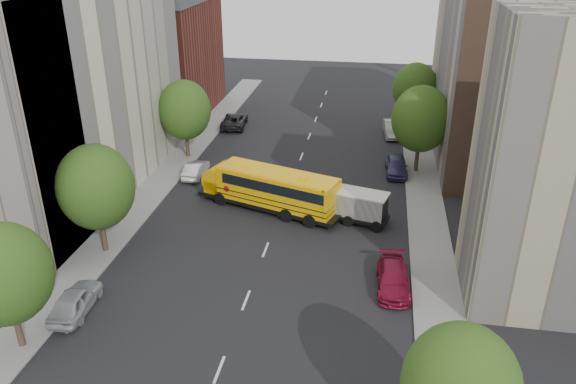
% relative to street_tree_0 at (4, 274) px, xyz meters
% --- Properties ---
extents(ground, '(120.00, 120.00, 0.00)m').
position_rel_street_tree_0_xyz_m(ground, '(11.00, 14.00, -4.64)').
color(ground, black).
rests_on(ground, ground).
extents(sidewalk_left, '(3.00, 80.00, 0.12)m').
position_rel_street_tree_0_xyz_m(sidewalk_left, '(-0.50, 19.00, -4.58)').
color(sidewalk_left, slate).
rests_on(sidewalk_left, ground).
extents(sidewalk_right, '(3.00, 80.00, 0.12)m').
position_rel_street_tree_0_xyz_m(sidewalk_right, '(22.50, 19.00, -4.58)').
color(sidewalk_right, slate).
rests_on(sidewalk_right, ground).
extents(lane_markings, '(0.15, 64.00, 0.01)m').
position_rel_street_tree_0_xyz_m(lane_markings, '(11.00, 24.00, -4.64)').
color(lane_markings, silver).
rests_on(lane_markings, ground).
extents(building_left_cream, '(10.00, 26.00, 20.00)m').
position_rel_street_tree_0_xyz_m(building_left_cream, '(-7.00, 20.00, 5.36)').
color(building_left_cream, beige).
rests_on(building_left_cream, ground).
extents(building_left_redbrick, '(10.00, 15.00, 13.00)m').
position_rel_street_tree_0_xyz_m(building_left_redbrick, '(-7.00, 42.00, 1.86)').
color(building_left_redbrick, maroon).
rests_on(building_left_redbrick, ground).
extents(building_right_near, '(10.00, 7.00, 17.00)m').
position_rel_street_tree_0_xyz_m(building_right_near, '(29.00, 9.50, 3.86)').
color(building_right_near, tan).
rests_on(building_right_near, ground).
extents(building_right_far, '(10.00, 22.00, 18.00)m').
position_rel_street_tree_0_xyz_m(building_right_far, '(29.00, 34.00, 4.36)').
color(building_right_far, tan).
rests_on(building_right_far, ground).
extents(building_right_sidewall, '(10.10, 0.30, 18.00)m').
position_rel_street_tree_0_xyz_m(building_right_sidewall, '(29.00, 23.00, 4.36)').
color(building_right_sidewall, brown).
rests_on(building_right_sidewall, ground).
extents(street_tree_0, '(4.80, 4.80, 7.41)m').
position_rel_street_tree_0_xyz_m(street_tree_0, '(0.00, 0.00, 0.00)').
color(street_tree_0, '#38281C').
rests_on(street_tree_0, ground).
extents(street_tree_1, '(5.12, 5.12, 7.90)m').
position_rel_street_tree_0_xyz_m(street_tree_1, '(0.00, 10.00, 0.31)').
color(street_tree_1, '#38281C').
rests_on(street_tree_1, ground).
extents(street_tree_2, '(4.99, 4.99, 7.71)m').
position_rel_street_tree_0_xyz_m(street_tree_2, '(0.00, 28.00, 0.19)').
color(street_tree_2, '#38281C').
rests_on(street_tree_2, ground).
extents(street_tree_4, '(5.25, 5.25, 8.10)m').
position_rel_street_tree_0_xyz_m(street_tree_4, '(22.00, 28.00, 0.43)').
color(street_tree_4, '#38281C').
rests_on(street_tree_4, ground).
extents(street_tree_5, '(4.86, 4.86, 7.51)m').
position_rel_street_tree_0_xyz_m(street_tree_5, '(22.00, 40.00, 0.06)').
color(street_tree_5, '#38281C').
rests_on(street_tree_5, ground).
extents(school_bus, '(12.38, 6.53, 3.43)m').
position_rel_street_tree_0_xyz_m(school_bus, '(9.99, 18.31, -2.73)').
color(school_bus, black).
rests_on(school_bus, ground).
extents(safari_truck, '(6.16, 3.48, 2.50)m').
position_rel_street_tree_0_xyz_m(safari_truck, '(16.60, 17.43, -3.32)').
color(safari_truck, black).
rests_on(safari_truck, ground).
extents(parked_car_0, '(2.09, 4.62, 1.54)m').
position_rel_street_tree_0_xyz_m(parked_car_0, '(1.40, 3.32, -3.87)').
color(parked_car_0, '#AAABB1').
rests_on(parked_car_0, ground).
extents(parked_car_1, '(1.46, 4.13, 1.36)m').
position_rel_street_tree_0_xyz_m(parked_car_1, '(2.20, 23.61, -3.96)').
color(parked_car_1, silver).
rests_on(parked_car_1, ground).
extents(parked_car_2, '(3.01, 5.68, 1.52)m').
position_rel_street_tree_0_xyz_m(parked_car_2, '(2.20, 37.83, -3.88)').
color(parked_car_2, black).
rests_on(parked_car_2, ground).
extents(parked_car_3, '(2.20, 4.98, 1.42)m').
position_rel_street_tree_0_xyz_m(parked_car_3, '(19.80, 8.77, -3.93)').
color(parked_car_3, maroon).
rests_on(parked_car_3, ground).
extents(parked_car_4, '(2.11, 4.74, 1.58)m').
position_rel_street_tree_0_xyz_m(parked_car_4, '(20.18, 27.23, -3.85)').
color(parked_car_4, '#393761').
rests_on(parked_car_4, ground).
extents(parked_car_5, '(2.13, 4.95, 1.59)m').
position_rel_street_tree_0_xyz_m(parked_car_5, '(19.84, 37.69, -3.85)').
color(parked_car_5, gray).
rests_on(parked_car_5, ground).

